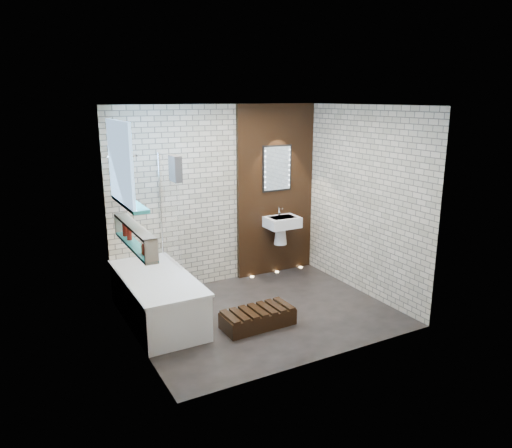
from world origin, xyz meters
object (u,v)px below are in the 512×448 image
bath_screen (170,210)px  led_mirror (277,168)px  washbasin (282,226)px  walnut_step (258,319)px  bathtub (157,298)px

bath_screen → led_mirror: size_ratio=2.00×
washbasin → led_mirror: 0.88m
led_mirror → walnut_step: bearing=-127.3°
led_mirror → walnut_step: size_ratio=0.80×
bath_screen → walnut_step: (0.65, -1.19, -1.18)m
bath_screen → washbasin: 1.89m
led_mirror → walnut_step: led_mirror is taller
bathtub → bath_screen: size_ratio=1.24×
bath_screen → walnut_step: bearing=-61.3°
bath_screen → bathtub: bearing=-128.9°
walnut_step → led_mirror: bearing=52.7°
bathtub → led_mirror: 2.68m
bath_screen → washbasin: bearing=5.8°
bath_screen → washbasin: size_ratio=2.41×
bathtub → walnut_step: 1.27m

